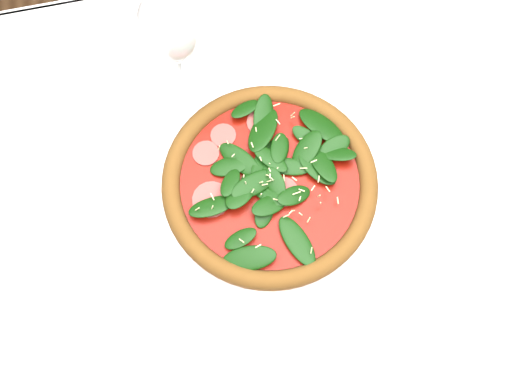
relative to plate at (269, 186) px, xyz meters
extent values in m
plane|color=brown|center=(0.07, -0.04, -0.76)|extent=(6.00, 6.00, 0.00)
cube|color=white|center=(0.07, -0.04, -0.03)|extent=(1.20, 0.80, 0.04)
cylinder|color=#4A351D|center=(-0.47, 0.30, -0.40)|extent=(0.06, 0.06, 0.71)
cylinder|color=#4A351D|center=(0.61, 0.30, -0.40)|extent=(0.06, 0.06, 0.71)
cube|color=white|center=(0.07, 0.36, -0.12)|extent=(1.20, 0.01, 0.22)
cylinder|color=white|center=(0.00, 0.00, 0.00)|extent=(0.33, 0.33, 0.01)
torus|color=white|center=(0.00, 0.00, 0.00)|extent=(0.33, 0.33, 0.01)
cylinder|color=#944F23|center=(0.00, 0.00, 0.01)|extent=(0.30, 0.30, 0.01)
torus|color=#A16425|center=(0.00, 0.00, 0.02)|extent=(0.30, 0.30, 0.02)
cylinder|color=#840404|center=(0.00, 0.00, 0.02)|extent=(0.25, 0.25, 0.00)
cylinder|color=#A64742|center=(0.00, 0.00, 0.02)|extent=(0.22, 0.22, 0.00)
ellipsoid|color=#103309|center=(0.00, 0.00, 0.03)|extent=(0.24, 0.24, 0.02)
cylinder|color=beige|center=(0.00, 0.00, 0.03)|extent=(0.22, 0.22, 0.00)
cylinder|color=silver|center=(-0.08, 0.18, -0.01)|extent=(0.07, 0.07, 0.00)
cylinder|color=silver|center=(-0.08, 0.18, 0.04)|extent=(0.01, 0.01, 0.10)
ellipsoid|color=silver|center=(-0.08, 0.18, 0.13)|extent=(0.08, 0.08, 0.10)
cube|color=white|center=(-0.15, -0.16, 0.00)|extent=(0.15, 0.12, 0.01)
cube|color=silver|center=(-0.15, -0.16, 0.01)|extent=(0.05, 0.10, 0.00)
cube|color=silver|center=(-0.18, -0.10, 0.01)|extent=(0.04, 0.05, 0.00)
camera|label=1|loc=(-0.07, -0.25, 0.71)|focal=40.00mm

